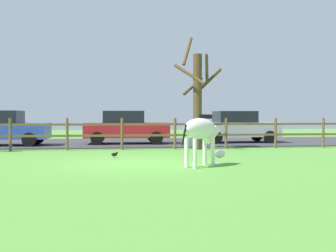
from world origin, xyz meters
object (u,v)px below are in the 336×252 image
zebra (202,132)px  parked_car_silver (237,127)px  crow_on_grass (115,154)px  parked_car_blue (2,128)px  parked_car_red (126,127)px  bare_tree (197,96)px

zebra → parked_car_silver: size_ratio=0.39×
crow_on_grass → parked_car_blue: (-4.92, 5.99, 0.72)m
zebra → parked_car_silver: 9.99m
parked_car_red → crow_on_grass: bearing=-95.6°
bare_tree → parked_car_red: size_ratio=1.16×
crow_on_grass → parked_car_blue: bearing=129.4°
parked_car_blue → parked_car_red: (5.55, 0.48, 0.00)m
zebra → parked_car_red: 9.20m
crow_on_grass → parked_car_silver: bearing=47.1°
crow_on_grass → parked_car_silver: 9.09m
zebra → crow_on_grass: size_ratio=7.37×
parked_car_blue → parked_car_red: bearing=5.0°
zebra → parked_car_blue: parked_car_blue is taller
bare_tree → parked_car_blue: size_ratio=1.15×
parked_car_silver → parked_car_red: (-5.53, -0.17, 0.00)m
bare_tree → parked_car_red: bare_tree is taller
bare_tree → parked_car_red: (-2.79, 3.25, -1.33)m
parked_car_silver → crow_on_grass: bearing=-132.9°
crow_on_grass → parked_car_silver: (6.16, 6.64, 0.72)m
bare_tree → parked_car_silver: size_ratio=1.16×
zebra → crow_on_grass: (-2.31, 2.57, -0.80)m
parked_car_blue → parked_car_silver: 11.10m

